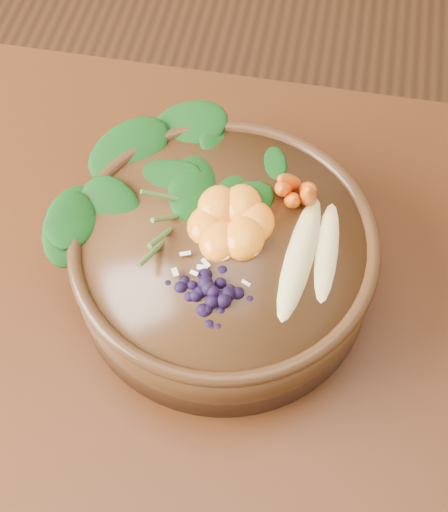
{
  "coord_description": "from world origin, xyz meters",
  "views": [
    {
      "loc": [
        0.03,
        -0.29,
        1.46
      ],
      "look_at": [
        -0.04,
        0.12,
        0.8
      ],
      "focal_mm": 50.0,
      "sensor_mm": 36.0,
      "label": 1
    }
  ],
  "objects_px": {
    "stoneware_bowl": "(224,261)",
    "carrot_cluster": "(299,159)",
    "kale_heap": "(194,166)",
    "banana_halves": "(315,246)",
    "dining_table": "(240,411)",
    "blueberry_pile": "(210,283)",
    "mandarin_cluster": "(231,214)"
  },
  "relations": [
    {
      "from": "dining_table",
      "to": "carrot_cluster",
      "type": "relative_size",
      "value": 17.67
    },
    {
      "from": "stoneware_bowl",
      "to": "blueberry_pile",
      "type": "xyz_separation_m",
      "value": [
        -0.0,
        -0.07,
        0.07
      ]
    },
    {
      "from": "kale_heap",
      "to": "carrot_cluster",
      "type": "distance_m",
      "value": 0.11
    },
    {
      "from": "stoneware_bowl",
      "to": "carrot_cluster",
      "type": "relative_size",
      "value": 3.62
    },
    {
      "from": "blueberry_pile",
      "to": "mandarin_cluster",
      "type": "bearing_deg",
      "value": 87.02
    },
    {
      "from": "kale_heap",
      "to": "blueberry_pile",
      "type": "height_order",
      "value": "kale_heap"
    },
    {
      "from": "banana_halves",
      "to": "stoneware_bowl",
      "type": "bearing_deg",
      "value": -177.26
    },
    {
      "from": "carrot_cluster",
      "to": "stoneware_bowl",
      "type": "bearing_deg",
      "value": -123.69
    },
    {
      "from": "dining_table",
      "to": "banana_halves",
      "type": "relative_size",
      "value": 8.74
    },
    {
      "from": "banana_halves",
      "to": "dining_table",
      "type": "bearing_deg",
      "value": -110.96
    },
    {
      "from": "carrot_cluster",
      "to": "mandarin_cluster",
      "type": "relative_size",
      "value": 0.87
    },
    {
      "from": "kale_heap",
      "to": "carrot_cluster",
      "type": "xyz_separation_m",
      "value": [
        0.11,
        0.01,
        0.02
      ]
    },
    {
      "from": "kale_heap",
      "to": "mandarin_cluster",
      "type": "bearing_deg",
      "value": -45.5
    },
    {
      "from": "stoneware_bowl",
      "to": "banana_halves",
      "type": "relative_size",
      "value": 1.79
    },
    {
      "from": "stoneware_bowl",
      "to": "carrot_cluster",
      "type": "xyz_separation_m",
      "value": [
        0.06,
        0.08,
        0.09
      ]
    },
    {
      "from": "kale_heap",
      "to": "banana_halves",
      "type": "bearing_deg",
      "value": -27.26
    },
    {
      "from": "mandarin_cluster",
      "to": "blueberry_pile",
      "type": "bearing_deg",
      "value": -92.98
    },
    {
      "from": "banana_halves",
      "to": "blueberry_pile",
      "type": "distance_m",
      "value": 0.12
    },
    {
      "from": "kale_heap",
      "to": "banana_halves",
      "type": "xyz_separation_m",
      "value": [
        0.14,
        -0.07,
        -0.01
      ]
    },
    {
      "from": "dining_table",
      "to": "banana_halves",
      "type": "distance_m",
      "value": 0.24
    },
    {
      "from": "mandarin_cluster",
      "to": "dining_table",
      "type": "bearing_deg",
      "value": -74.81
    },
    {
      "from": "dining_table",
      "to": "carrot_cluster",
      "type": "xyz_separation_m",
      "value": [
        0.02,
        0.2,
        0.23
      ]
    },
    {
      "from": "banana_halves",
      "to": "mandarin_cluster",
      "type": "distance_m",
      "value": 0.09
    },
    {
      "from": "carrot_cluster",
      "to": "blueberry_pile",
      "type": "bearing_deg",
      "value": -109.55
    },
    {
      "from": "carrot_cluster",
      "to": "mandarin_cluster",
      "type": "xyz_separation_m",
      "value": [
        -0.06,
        -0.06,
        -0.03
      ]
    },
    {
      "from": "stoneware_bowl",
      "to": "banana_halves",
      "type": "xyz_separation_m",
      "value": [
        0.09,
        -0.0,
        0.06
      ]
    },
    {
      "from": "blueberry_pile",
      "to": "carrot_cluster",
      "type": "bearing_deg",
      "value": 66.74
    },
    {
      "from": "carrot_cluster",
      "to": "banana_halves",
      "type": "distance_m",
      "value": 0.1
    },
    {
      "from": "kale_heap",
      "to": "blueberry_pile",
      "type": "bearing_deg",
      "value": -71.91
    },
    {
      "from": "kale_heap",
      "to": "dining_table",
      "type": "bearing_deg",
      "value": -65.16
    },
    {
      "from": "carrot_cluster",
      "to": "blueberry_pile",
      "type": "height_order",
      "value": "carrot_cluster"
    },
    {
      "from": "banana_halves",
      "to": "kale_heap",
      "type": "bearing_deg",
      "value": 156.45
    }
  ]
}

